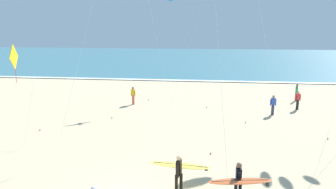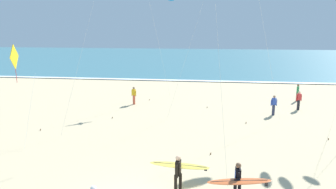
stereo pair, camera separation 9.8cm
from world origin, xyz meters
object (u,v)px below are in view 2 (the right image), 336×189
surfer_third (179,169)px  bystander_red_top (299,100)px  surfer_lead (238,181)px  kite_diamond_golden_low (15,59)px  bystander_yellow_top (134,95)px  beach_ball (93,189)px  bystander_green_top (298,93)px  bystander_blue_top (274,105)px

surfer_third → bystander_red_top: bearing=58.9°
surfer_lead → kite_diamond_golden_low: bearing=160.5°
bystander_yellow_top → beach_ball: bystander_yellow_top is taller
surfer_third → bystander_green_top: surfer_third is taller
surfer_lead → bystander_blue_top: bearing=73.4°
bystander_red_top → bystander_yellow_top: size_ratio=1.00×
surfer_third → bystander_yellow_top: size_ratio=1.65×
kite_diamond_golden_low → bystander_green_top: kite_diamond_golden_low is taller
beach_ball → bystander_green_top: bearing=54.3°
bystander_red_top → surfer_lead: bearing=-112.7°
surfer_lead → beach_ball: (-5.90, 0.26, -0.91)m
surfer_lead → bystander_yellow_top: (-7.76, 15.17, -0.24)m
surfer_lead → bystander_blue_top: (3.94, 13.21, -0.24)m
bystander_green_top → beach_ball: 22.34m
surfer_lead → bystander_red_top: surfer_lead is taller
surfer_third → bystander_red_top: size_ratio=1.65×
surfer_lead → bystander_yellow_top: bearing=117.1°
bystander_green_top → bystander_yellow_top: (-14.88, -3.22, 0.00)m
bystander_red_top → beach_ball: 19.26m
bystander_blue_top → bystander_red_top: bearing=38.6°
surfer_lead → bystander_green_top: bearing=68.8°
surfer_third → kite_diamond_golden_low: kite_diamond_golden_low is taller
surfer_third → bystander_red_top: surfer_third is taller
surfer_lead → kite_diamond_golden_low: 12.71m
bystander_blue_top → surfer_third: bearing=-116.7°
bystander_yellow_top → bystander_blue_top: bearing=-9.5°
surfer_lead → bystander_red_top: bearing=67.3°
kite_diamond_golden_low → beach_ball: 8.29m
kite_diamond_golden_low → bystander_blue_top: size_ratio=3.72×
surfer_third → bystander_blue_top: bearing=63.3°
beach_ball → kite_diamond_golden_low: bearing=145.3°
surfer_third → bystander_red_top: (8.67, 14.39, -0.24)m
bystander_red_top → bystander_green_top: same height
kite_diamond_golden_low → bystander_blue_top: 18.35m
bystander_yellow_top → beach_ball: size_ratio=5.68×
bystander_blue_top → beach_ball: 16.28m
bystander_blue_top → beach_ball: bearing=-127.2°
surfer_third → kite_diamond_golden_low: size_ratio=0.44×
surfer_lead → bystander_yellow_top: surfer_lead is taller
bystander_blue_top → bystander_yellow_top: 11.86m
bystander_green_top → surfer_third: bearing=-118.2°
surfer_third → beach_ball: bearing=-172.4°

